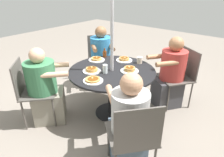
{
  "coord_description": "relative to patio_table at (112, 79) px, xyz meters",
  "views": [
    {
      "loc": [
        1.97,
        1.63,
        1.84
      ],
      "look_at": [
        0.0,
        0.0,
        0.59
      ],
      "focal_mm": 32.0,
      "sensor_mm": 36.0,
      "label": 1
    }
  ],
  "objects": [
    {
      "name": "patio_chair_east",
      "position": [
        -0.92,
        0.65,
        -0.06
      ],
      "size": [
        0.64,
        0.64,
        0.92
      ],
      "rotation": [
        0.0,
        0.0,
        -2.19
      ],
      "color": "#514C47",
      "rests_on": "ground"
    },
    {
      "name": "pancake_plate_a",
      "position": [
        0.42,
        0.04,
        0.15
      ],
      "size": [
        0.25,
        0.25,
        0.05
      ],
      "color": "white",
      "rests_on": "patio_table"
    },
    {
      "name": "coffee_cup",
      "position": [
        -0.47,
        0.15,
        0.18
      ],
      "size": [
        0.08,
        0.08,
        0.1
      ],
      "color": "beige",
      "rests_on": "patio_table"
    },
    {
      "name": "syrup_bottle",
      "position": [
        -0.34,
        -0.44,
        0.19
      ],
      "size": [
        0.08,
        0.06,
        0.14
      ],
      "color": "#602D0F",
      "rests_on": "patio_table"
    },
    {
      "name": "diner_west",
      "position": [
        0.71,
        -0.61,
        -0.1
      ],
      "size": [
        0.65,
        0.64,
        1.09
      ],
      "rotation": [
        0.0,
        0.0,
        0.85
      ],
      "color": "gray",
      "rests_on": "ground"
    },
    {
      "name": "patio_chair_north",
      "position": [
        0.72,
        0.86,
        -0.06
      ],
      "size": [
        0.65,
        0.65,
        0.92
      ],
      "rotation": [
        0.0,
        0.0,
        -3.84
      ],
      "color": "#514C47",
      "rests_on": "ground"
    },
    {
      "name": "pancake_plate_e",
      "position": [
        -0.12,
        0.21,
        0.16
      ],
      "size": [
        0.25,
        0.25,
        0.07
      ],
      "color": "white",
      "rests_on": "patio_table"
    },
    {
      "name": "umbrella_pole",
      "position": [
        0.0,
        0.0,
        0.55
      ],
      "size": [
        0.04,
        0.04,
        2.28
      ],
      "primitive_type": "cylinder",
      "color": "#ADADB2",
      "rests_on": "ground"
    },
    {
      "name": "drinking_glass_a",
      "position": [
        0.13,
        -0.01,
        0.19
      ],
      "size": [
        0.07,
        0.07,
        0.12
      ],
      "primitive_type": "cylinder",
      "color": "silver",
      "rests_on": "patio_table"
    },
    {
      "name": "patio_table",
      "position": [
        0.0,
        0.0,
        0.0
      ],
      "size": [
        1.22,
        1.22,
        0.72
      ],
      "color": "black",
      "rests_on": "ground"
    },
    {
      "name": "diner_east",
      "position": [
        -0.77,
        0.54,
        -0.08
      ],
      "size": [
        0.63,
        0.6,
        1.13
      ],
      "rotation": [
        0.0,
        0.0,
        -2.19
      ],
      "color": "#3D3D42",
      "rests_on": "ground"
    },
    {
      "name": "ground_plane",
      "position": [
        0.0,
        0.0,
        -0.59
      ],
      "size": [
        12.0,
        12.0,
        0.0
      ],
      "primitive_type": "plane",
      "color": "gray"
    },
    {
      "name": "diner_south",
      "position": [
        -0.59,
        -0.73,
        -0.08
      ],
      "size": [
        0.6,
        0.62,
        1.14
      ],
      "rotation": [
        0.0,
        0.0,
        -0.67
      ],
      "color": "beige",
      "rests_on": "ground"
    },
    {
      "name": "pancake_plate_d",
      "position": [
        -0.41,
        -0.09,
        0.15
      ],
      "size": [
        0.25,
        0.25,
        0.06
      ],
      "color": "white",
      "rests_on": "patio_table"
    },
    {
      "name": "pancake_plate_c",
      "position": [
        0.21,
        -0.18,
        0.15
      ],
      "size": [
        0.25,
        0.25,
        0.07
      ],
      "color": "white",
      "rests_on": "patio_table"
    },
    {
      "name": "pancake_plate_b",
      "position": [
        -0.14,
        -0.43,
        0.15
      ],
      "size": [
        0.25,
        0.25,
        0.06
      ],
      "color": "white",
      "rests_on": "patio_table"
    },
    {
      "name": "patio_chair_west",
      "position": [
        0.84,
        -0.74,
        -0.06
      ],
      "size": [
        0.65,
        0.65,
        0.92
      ],
      "rotation": [
        0.0,
        0.0,
        0.85
      ],
      "color": "#514C47",
      "rests_on": "ground"
    },
    {
      "name": "patio_chair_south",
      "position": [
        -0.7,
        -0.87,
        -0.06
      ],
      "size": [
        0.65,
        0.65,
        0.92
      ],
      "rotation": [
        0.0,
        0.0,
        -0.67
      ],
      "color": "#514C47",
      "rests_on": "ground"
    },
    {
      "name": "diner_north",
      "position": [
        0.6,
        0.72,
        -0.09
      ],
      "size": [
        0.61,
        0.63,
        1.11
      ],
      "rotation": [
        0.0,
        0.0,
        -3.84
      ],
      "color": "slate",
      "rests_on": "ground"
    }
  ]
}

